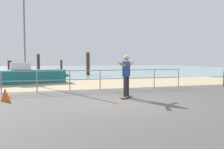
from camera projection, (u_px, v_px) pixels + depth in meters
ground_plane at (132, 109)px, 7.10m from camera, size 24.00×10.00×0.04m
beach_strip at (86, 84)px, 14.74m from camera, size 24.00×6.00×0.04m
sea_surface at (58, 69)px, 41.47m from camera, size 72.00×50.00×0.04m
railing_fence at (70, 77)px, 11.04m from camera, size 12.24×0.05×1.05m
sailboat at (33, 75)px, 15.03m from camera, size 5.06×2.13×5.77m
skateboard at (126, 97)px, 9.09m from camera, size 0.69×0.73×0.08m
skateboarder at (126, 73)px, 9.03m from camera, size 1.04×1.13×1.65m
groyne_post_0 at (10, 69)px, 20.75m from camera, size 0.36×0.36×1.52m
groyne_post_1 at (38, 64)px, 24.16m from camera, size 0.31×0.31×2.21m
groyne_post_2 at (61, 67)px, 25.66m from camera, size 0.24×0.24×1.60m
groyne_post_3 at (88, 64)px, 23.35m from camera, size 0.37×0.37×2.36m
traffic_cone at (5, 95)px, 8.35m from camera, size 0.36×0.36×0.50m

